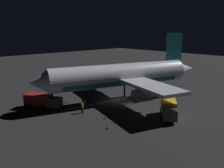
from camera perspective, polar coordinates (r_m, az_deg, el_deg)
ground_plane at (r=46.05m, az=1.82°, el=-4.01°), size 180.00×180.00×0.20m
apron_guide_stripe at (r=44.60m, az=-3.33°, el=-4.44°), size 2.83×18.44×0.01m
airliner at (r=45.19m, az=2.48°, el=1.91°), size 27.87×32.74×12.18m
baggage_truck at (r=43.29m, az=-15.69°, el=-3.74°), size 6.40×4.86×2.35m
catering_truck at (r=38.26m, az=12.78°, el=-5.63°), size 5.06×5.63×2.54m
ground_crew_worker at (r=39.60m, az=-6.78°, el=-5.37°), size 0.40×0.40×1.74m
traffic_cone_near_left at (r=37.20m, az=-1.51°, el=-7.52°), size 0.50×0.50×0.55m
traffic_cone_near_right at (r=33.59m, az=-0.88°, el=-9.78°), size 0.50×0.50×0.55m
traffic_cone_under_wing at (r=47.86m, az=-11.45°, el=-3.18°), size 0.50×0.50×0.55m
traffic_cone_far at (r=45.55m, az=-10.26°, el=-3.93°), size 0.50×0.50×0.55m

